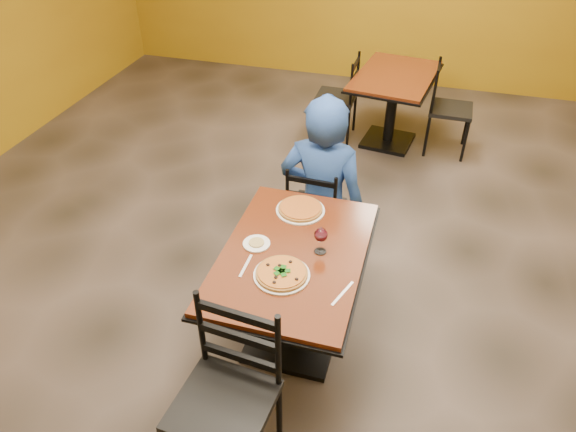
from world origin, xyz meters
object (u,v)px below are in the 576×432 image
(plate_main, at_px, (282,275))
(plate_far, at_px, (300,210))
(table_second, at_px, (393,93))
(chair_main_far, at_px, (316,210))
(chair_second_right, at_px, (451,110))
(chair_second_left, at_px, (336,97))
(side_plate, at_px, (257,244))
(wine_glass, at_px, (321,239))
(chair_main_near, at_px, (223,406))
(pizza_far, at_px, (300,208))
(diner, at_px, (323,181))
(pizza_main, at_px, (282,273))
(table_main, at_px, (293,277))

(plate_main, xyz_separation_m, plate_far, (-0.06, 0.60, 0.00))
(plate_main, bearing_deg, table_second, 85.19)
(chair_main_far, xyz_separation_m, chair_second_right, (0.89, 1.95, 0.03))
(chair_second_left, bearing_deg, chair_second_right, 90.27)
(side_plate, distance_m, wine_glass, 0.38)
(chair_second_right, relative_size, plate_far, 2.90)
(chair_main_near, relative_size, plate_main, 3.21)
(wine_glass, bearing_deg, pizza_far, 121.05)
(chair_main_far, distance_m, pizza_far, 0.60)
(table_second, height_order, chair_second_left, chair_second_left)
(chair_main_near, height_order, pizza_far, chair_main_near)
(chair_main_near, distance_m, wine_glass, 1.03)
(diner, bearing_deg, pizza_far, 88.06)
(table_second, height_order, pizza_main, pizza_main)
(chair_second_right, xyz_separation_m, pizza_far, (-0.89, -2.44, 0.32))
(table_second, xyz_separation_m, wine_glass, (-0.10, -2.79, 0.29))
(pizza_far, bearing_deg, chair_main_far, 90.34)
(chair_main_near, distance_m, chair_second_left, 3.73)
(chair_main_far, height_order, pizza_far, chair_main_far)
(chair_main_near, xyz_separation_m, pizza_far, (0.03, 1.29, 0.27))
(plate_main, bearing_deg, plate_far, 95.32)
(chair_second_left, bearing_deg, pizza_far, 6.47)
(pizza_main, distance_m, side_plate, 0.31)
(diner, bearing_deg, side_plate, 79.60)
(chair_main_near, height_order, wine_glass, chair_main_near)
(plate_far, height_order, side_plate, same)
(chair_main_far, relative_size, plate_far, 2.69)
(plate_main, xyz_separation_m, pizza_main, (0.00, 0.00, 0.02))
(pizza_far, bearing_deg, table_main, -80.82)
(chair_main_near, distance_m, chair_second_right, 3.84)
(chair_second_left, height_order, diner, diner)
(table_main, relative_size, chair_main_far, 1.47)
(chair_main_far, bearing_deg, wine_glass, 106.28)
(table_main, height_order, wine_glass, wine_glass)
(table_main, xyz_separation_m, pizza_far, (-0.06, 0.40, 0.21))
(pizza_main, bearing_deg, plate_main, 0.00)
(diner, relative_size, side_plate, 8.25)
(table_second, xyz_separation_m, side_plate, (-0.47, -2.83, 0.20))
(chair_main_near, relative_size, side_plate, 6.22)
(table_second, relative_size, chair_second_right, 1.32)
(diner, bearing_deg, table_second, -96.83)
(table_second, distance_m, plate_far, 2.47)
(table_main, xyz_separation_m, wine_glass, (0.15, 0.05, 0.28))
(table_main, height_order, pizza_main, pizza_main)
(chair_main_near, bearing_deg, side_plate, 103.42)
(chair_second_right, xyz_separation_m, diner, (-0.86, -1.92, 0.21))
(chair_second_right, distance_m, side_plate, 3.03)
(wine_glass, bearing_deg, plate_main, -121.50)
(pizza_main, bearing_deg, wine_glass, 58.50)
(chair_second_left, distance_m, pizza_main, 3.08)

